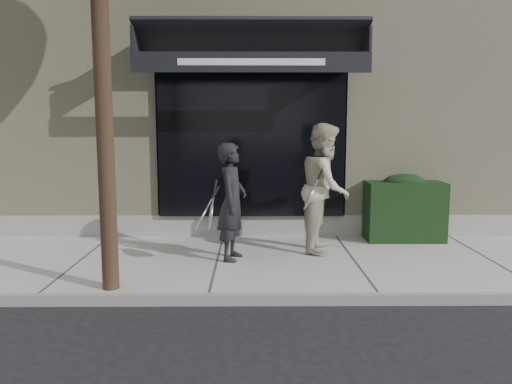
{
  "coord_description": "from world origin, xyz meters",
  "views": [
    {
      "loc": [
        -1.49,
        -7.14,
        2.1
      ],
      "look_at": [
        -1.43,
        0.6,
        1.04
      ],
      "focal_mm": 35.0,
      "sensor_mm": 36.0,
      "label": 1
    }
  ],
  "objects": [
    {
      "name": "building_facade",
      "position": [
        -0.01,
        4.96,
        2.74
      ],
      "size": [
        14.3,
        8.04,
        5.64
      ],
      "color": "#C1B993",
      "rests_on": "ground"
    },
    {
      "name": "ground",
      "position": [
        0.0,
        0.0,
        0.0
      ],
      "size": [
        80.0,
        80.0,
        0.0
      ],
      "primitive_type": "plane",
      "color": "black",
      "rests_on": "ground"
    },
    {
      "name": "curb",
      "position": [
        0.0,
        -1.55,
        0.07
      ],
      "size": [
        20.0,
        0.1,
        0.14
      ],
      "primitive_type": "cube",
      "color": "gray",
      "rests_on": "ground"
    },
    {
      "name": "sidewalk",
      "position": [
        0.0,
        0.0,
        0.06
      ],
      "size": [
        20.0,
        3.0,
        0.12
      ],
      "primitive_type": "cube",
      "color": "#A4A49F",
      "rests_on": "ground"
    },
    {
      "name": "pedestrian_front",
      "position": [
        -1.79,
        0.01,
        0.97
      ],
      "size": [
        0.77,
        0.86,
        1.71
      ],
      "color": "black",
      "rests_on": "sidewalk"
    },
    {
      "name": "pedestrian_back",
      "position": [
        -0.35,
        0.54,
        1.11
      ],
      "size": [
        0.97,
        1.12,
        1.99
      ],
      "color": "beige",
      "rests_on": "sidewalk"
    },
    {
      "name": "hedge",
      "position": [
        1.1,
        1.25,
        0.66
      ],
      "size": [
        1.3,
        0.7,
        1.14
      ],
      "color": "black",
      "rests_on": "sidewalk"
    }
  ]
}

